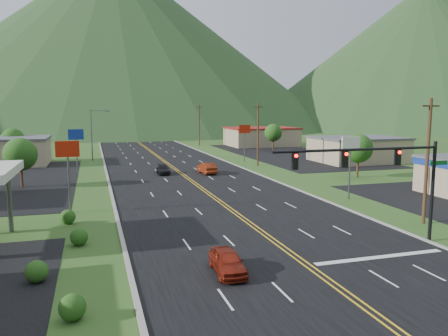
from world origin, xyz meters
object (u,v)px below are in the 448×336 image
object	(u,v)px
streetlight_west	(93,131)
car_dark_mid	(163,170)
car_red_near	(227,262)
car_red_far	(207,168)
traffic_signal	(384,168)

from	to	relation	value
streetlight_west	car_dark_mid	world-z (taller)	streetlight_west
car_red_near	car_dark_mid	distance (m)	38.09
car_red_near	car_red_far	xyz separation A→B (m)	(8.36, 36.74, 0.10)
streetlight_west	traffic_signal	bearing A→B (deg)	-72.03
car_red_far	traffic_signal	bearing A→B (deg)	91.31
streetlight_west	car_red_far	distance (m)	26.28
car_red_near	car_red_far	world-z (taller)	car_red_far
car_red_near	car_red_far	distance (m)	37.68
traffic_signal	streetlight_west	xyz separation A→B (m)	(-18.16, 56.00, -0.15)
traffic_signal	car_dark_mid	size ratio (longest dim) A/B	3.12
car_red_near	car_dark_mid	size ratio (longest dim) A/B	0.93
streetlight_west	car_dark_mid	size ratio (longest dim) A/B	2.14
traffic_signal	car_red_far	distance (m)	35.42
traffic_signal	streetlight_west	bearing A→B (deg)	107.97
car_dark_mid	streetlight_west	bearing A→B (deg)	117.84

